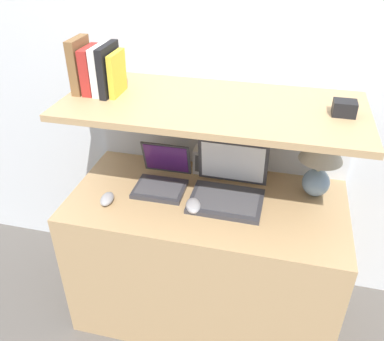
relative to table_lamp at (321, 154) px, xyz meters
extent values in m
cube|color=silver|center=(-0.48, 0.22, 0.26)|extent=(6.00, 0.05, 2.40)
cube|color=tan|center=(-0.48, -0.16, -0.58)|extent=(1.26, 0.62, 0.73)
cube|color=silver|center=(-0.48, 0.17, -0.37)|extent=(1.26, 0.04, 1.15)
cube|color=tan|center=(-0.48, -0.09, 0.22)|extent=(1.26, 0.56, 0.03)
ellipsoid|color=#7593B2|center=(0.00, 0.00, -0.15)|extent=(0.12, 0.12, 0.13)
cylinder|color=tan|center=(0.00, 0.00, -0.05)|extent=(0.02, 0.02, 0.06)
cone|color=#B2AD99|center=(0.00, 0.00, 0.05)|extent=(0.19, 0.19, 0.15)
cube|color=#333338|center=(-0.39, -0.17, -0.20)|extent=(0.33, 0.25, 0.02)
cube|color=#47474C|center=(-0.39, -0.18, -0.19)|extent=(0.29, 0.18, 0.00)
cube|color=#333338|center=(-0.39, -0.02, -0.08)|extent=(0.33, 0.04, 0.23)
cube|color=white|center=(-0.39, -0.03, -0.08)|extent=(0.29, 0.04, 0.20)
cube|color=#333338|center=(-0.71, -0.14, -0.20)|extent=(0.24, 0.19, 0.02)
cube|color=#47474C|center=(-0.71, -0.15, -0.19)|extent=(0.21, 0.13, 0.00)
cube|color=#333338|center=(-0.71, -0.02, -0.11)|extent=(0.24, 0.06, 0.18)
cube|color=#4C1E60|center=(-0.71, -0.03, -0.10)|extent=(0.21, 0.05, 0.16)
ellipsoid|color=#99999E|center=(-0.52, -0.25, -0.19)|extent=(0.09, 0.12, 0.04)
ellipsoid|color=#99999E|center=(-0.91, -0.29, -0.19)|extent=(0.06, 0.10, 0.04)
cube|color=white|center=(-0.53, 0.08, -0.15)|extent=(0.13, 0.08, 0.13)
cube|color=#59595B|center=(-0.53, 0.03, -0.15)|extent=(0.10, 0.00, 0.09)
cube|color=brown|center=(-1.06, -0.09, 0.35)|extent=(0.04, 0.15, 0.23)
cube|color=#A82823|center=(-1.01, -0.09, 0.33)|extent=(0.04, 0.15, 0.20)
cube|color=silver|center=(-0.97, -0.09, 0.33)|extent=(0.03, 0.15, 0.20)
cube|color=black|center=(-0.93, -0.09, 0.34)|extent=(0.03, 0.18, 0.21)
cube|color=gold|center=(-0.89, -0.09, 0.32)|extent=(0.03, 0.14, 0.18)
cube|color=black|center=(0.04, -0.09, 0.26)|extent=(0.09, 0.07, 0.06)
camera|label=1|loc=(-0.19, -1.64, 0.89)|focal=38.00mm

